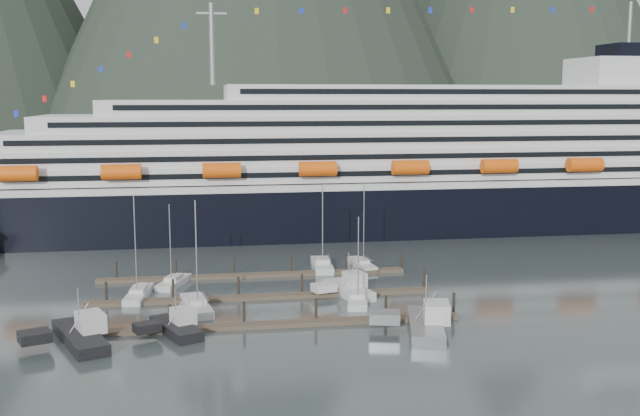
{
  "coord_description": "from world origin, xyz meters",
  "views": [
    {
      "loc": [
        -12.96,
        -98.53,
        27.99
      ],
      "look_at": [
        6.49,
        22.0,
        9.76
      ],
      "focal_mm": 42.0,
      "sensor_mm": 36.0,
      "label": 1
    }
  ],
  "objects_px": {
    "sailboat_g": "(362,265)",
    "sailboat_a": "(174,283)",
    "sailboat_b": "(139,294)",
    "sailboat_c": "(196,307)",
    "trawler_d": "(424,324)",
    "sailboat_h": "(358,300)",
    "trawler_b": "(175,327)",
    "trawler_a": "(79,335)",
    "trawler_e": "(348,289)",
    "cruise_ship": "(404,172)",
    "sailboat_f": "(322,266)"
  },
  "relations": [
    {
      "from": "sailboat_f",
      "to": "trawler_d",
      "type": "bearing_deg",
      "value": -165.22
    },
    {
      "from": "cruise_ship",
      "to": "trawler_b",
      "type": "distance_m",
      "value": 81.26
    },
    {
      "from": "cruise_ship",
      "to": "sailboat_h",
      "type": "distance_m",
      "value": 61.44
    },
    {
      "from": "trawler_a",
      "to": "trawler_d",
      "type": "relative_size",
      "value": 0.98
    },
    {
      "from": "sailboat_a",
      "to": "sailboat_c",
      "type": "height_order",
      "value": "sailboat_c"
    },
    {
      "from": "sailboat_h",
      "to": "trawler_b",
      "type": "distance_m",
      "value": 26.18
    },
    {
      "from": "sailboat_a",
      "to": "trawler_e",
      "type": "bearing_deg",
      "value": -90.18
    },
    {
      "from": "trawler_e",
      "to": "sailboat_b",
      "type": "bearing_deg",
      "value": 67.22
    },
    {
      "from": "trawler_a",
      "to": "trawler_e",
      "type": "distance_m",
      "value": 38.07
    },
    {
      "from": "sailboat_f",
      "to": "sailboat_h",
      "type": "relative_size",
      "value": 1.14
    },
    {
      "from": "sailboat_a",
      "to": "sailboat_f",
      "type": "relative_size",
      "value": 0.9
    },
    {
      "from": "sailboat_b",
      "to": "sailboat_f",
      "type": "bearing_deg",
      "value": -57.16
    },
    {
      "from": "trawler_d",
      "to": "sailboat_a",
      "type": "bearing_deg",
      "value": 61.6
    },
    {
      "from": "trawler_e",
      "to": "sailboat_g",
      "type": "bearing_deg",
      "value": -35.37
    },
    {
      "from": "trawler_e",
      "to": "cruise_ship",
      "type": "bearing_deg",
      "value": -40.17
    },
    {
      "from": "sailboat_g",
      "to": "sailboat_a",
      "type": "bearing_deg",
      "value": 97.19
    },
    {
      "from": "sailboat_a",
      "to": "sailboat_b",
      "type": "bearing_deg",
      "value": 162.81
    },
    {
      "from": "sailboat_a",
      "to": "sailboat_c",
      "type": "bearing_deg",
      "value": -145.66
    },
    {
      "from": "sailboat_b",
      "to": "sailboat_a",
      "type": "bearing_deg",
      "value": -30.28
    },
    {
      "from": "sailboat_b",
      "to": "trawler_a",
      "type": "distance_m",
      "value": 19.78
    },
    {
      "from": "sailboat_g",
      "to": "cruise_ship",
      "type": "bearing_deg",
      "value": -32.55
    },
    {
      "from": "sailboat_f",
      "to": "trawler_b",
      "type": "height_order",
      "value": "sailboat_f"
    },
    {
      "from": "sailboat_b",
      "to": "trawler_a",
      "type": "bearing_deg",
      "value": 171.8
    },
    {
      "from": "sailboat_b",
      "to": "cruise_ship",
      "type": "bearing_deg",
      "value": -39.7
    },
    {
      "from": "sailboat_b",
      "to": "trawler_d",
      "type": "xyz_separation_m",
      "value": [
        35.09,
        -21.34,
        0.53
      ]
    },
    {
      "from": "sailboat_c",
      "to": "trawler_d",
      "type": "height_order",
      "value": "sailboat_c"
    },
    {
      "from": "sailboat_h",
      "to": "trawler_b",
      "type": "xyz_separation_m",
      "value": [
        -24.34,
        -9.63,
        0.4
      ]
    },
    {
      "from": "sailboat_b",
      "to": "sailboat_c",
      "type": "height_order",
      "value": "sailboat_c"
    },
    {
      "from": "trawler_a",
      "to": "trawler_b",
      "type": "relative_size",
      "value": 1.34
    },
    {
      "from": "sailboat_f",
      "to": "trawler_e",
      "type": "height_order",
      "value": "sailboat_f"
    },
    {
      "from": "sailboat_a",
      "to": "sailboat_c",
      "type": "xyz_separation_m",
      "value": [
        3.4,
        -13.59,
        0.03
      ]
    },
    {
      "from": "sailboat_b",
      "to": "sailboat_g",
      "type": "relative_size",
      "value": 1.06
    },
    {
      "from": "sailboat_f",
      "to": "trawler_d",
      "type": "distance_m",
      "value": 35.6
    },
    {
      "from": "sailboat_a",
      "to": "sailboat_g",
      "type": "distance_m",
      "value": 31.33
    },
    {
      "from": "sailboat_f",
      "to": "trawler_b",
      "type": "relative_size",
      "value": 1.44
    },
    {
      "from": "cruise_ship",
      "to": "trawler_e",
      "type": "height_order",
      "value": "cruise_ship"
    },
    {
      "from": "trawler_b",
      "to": "trawler_a",
      "type": "bearing_deg",
      "value": 75.35
    },
    {
      "from": "cruise_ship",
      "to": "sailboat_c",
      "type": "distance_m",
      "value": 72.16
    },
    {
      "from": "sailboat_f",
      "to": "trawler_e",
      "type": "xyz_separation_m",
      "value": [
        0.96,
        -16.79,
        0.42
      ]
    },
    {
      "from": "sailboat_c",
      "to": "trawler_b",
      "type": "relative_size",
      "value": 1.55
    },
    {
      "from": "sailboat_a",
      "to": "trawler_b",
      "type": "height_order",
      "value": "sailboat_a"
    },
    {
      "from": "trawler_b",
      "to": "trawler_d",
      "type": "distance_m",
      "value": 29.81
    },
    {
      "from": "cruise_ship",
      "to": "sailboat_c",
      "type": "bearing_deg",
      "value": -128.02
    },
    {
      "from": "sailboat_b",
      "to": "sailboat_g",
      "type": "height_order",
      "value": "sailboat_b"
    },
    {
      "from": "sailboat_f",
      "to": "trawler_e",
      "type": "distance_m",
      "value": 16.82
    },
    {
      "from": "sailboat_f",
      "to": "sailboat_g",
      "type": "bearing_deg",
      "value": -86.1
    },
    {
      "from": "trawler_d",
      "to": "sailboat_g",
      "type": "bearing_deg",
      "value": 13.66
    },
    {
      "from": "cruise_ship",
      "to": "sailboat_a",
      "type": "xyz_separation_m",
      "value": [
        -47.27,
        -42.52,
        -11.63
      ]
    },
    {
      "from": "sailboat_f",
      "to": "sailboat_h",
      "type": "xyz_separation_m",
      "value": [
        1.53,
        -21.22,
        -0.03
      ]
    },
    {
      "from": "cruise_ship",
      "to": "trawler_b",
      "type": "xyz_separation_m",
      "value": [
        -46.34,
        -65.8,
        -11.22
      ]
    }
  ]
}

